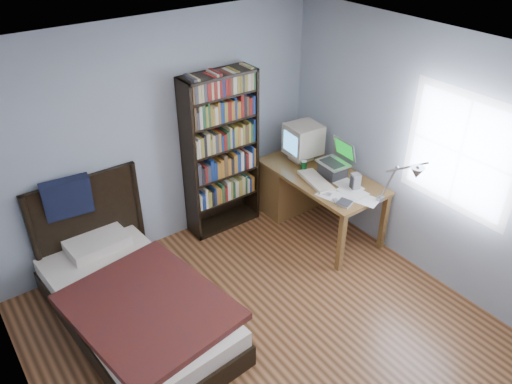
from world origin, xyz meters
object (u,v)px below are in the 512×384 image
(crt_monitor, at_px, (302,140))
(soda_can, at_px, (304,166))
(desk, at_px, (297,184))
(bed, at_px, (131,299))
(desk_lamp, at_px, (411,175))
(bookshelf, at_px, (221,154))
(keyboard, at_px, (316,181))
(speaker, at_px, (355,181))
(laptop, at_px, (334,166))

(crt_monitor, distance_m, soda_can, 0.35)
(desk, distance_m, bed, 2.44)
(desk_lamp, bearing_deg, bookshelf, 114.39)
(keyboard, relative_size, speaker, 2.83)
(laptop, bearing_deg, crt_monitor, 93.54)
(crt_monitor, height_order, keyboard, crt_monitor)
(laptop, bearing_deg, speaker, -92.21)
(desk, distance_m, laptop, 0.66)
(laptop, bearing_deg, bed, 179.64)
(soda_can, height_order, bed, bed)
(soda_can, relative_size, bed, 0.06)
(laptop, bearing_deg, soda_can, 126.83)
(desk, height_order, bed, bed)
(speaker, bearing_deg, desk_lamp, -80.07)
(keyboard, bearing_deg, bookshelf, 141.83)
(bookshelf, bearing_deg, speaker, -51.28)
(laptop, height_order, speaker, laptop)
(bed, bearing_deg, desk_lamp, -24.14)
(desk, height_order, soda_can, soda_can)
(bed, bearing_deg, desk, 11.36)
(crt_monitor, xyz_separation_m, keyboard, (-0.23, -0.51, -0.23))
(desk, relative_size, desk_lamp, 2.27)
(soda_can, xyz_separation_m, bed, (-2.28, -0.26, -0.54))
(laptop, distance_m, bookshelf, 1.26)
(speaker, xyz_separation_m, bed, (-2.47, 0.36, -0.57))
(keyboard, bearing_deg, desk_lamp, -69.28)
(soda_can, bearing_deg, bed, -173.56)
(keyboard, bearing_deg, bed, -168.44)
(crt_monitor, relative_size, keyboard, 0.87)
(crt_monitor, bearing_deg, bed, -168.64)
(keyboard, relative_size, bookshelf, 0.27)
(speaker, relative_size, soda_can, 1.45)
(crt_monitor, bearing_deg, desk_lamp, -92.33)
(bed, bearing_deg, crt_monitor, 11.36)
(desk, height_order, speaker, speaker)
(crt_monitor, relative_size, speaker, 2.47)
(keyboard, bearing_deg, desk, 83.71)
(speaker, height_order, bed, bed)
(desk_lamp, height_order, bookshelf, bookshelf)
(crt_monitor, relative_size, desk_lamp, 0.67)
(crt_monitor, distance_m, speaker, 0.86)
(crt_monitor, relative_size, bed, 0.20)
(desk, distance_m, bookshelf, 1.06)
(desk, distance_m, soda_can, 0.45)
(bookshelf, bearing_deg, desk, -21.21)
(laptop, height_order, keyboard, laptop)
(speaker, distance_m, bed, 2.56)
(crt_monitor, bearing_deg, soda_can, -126.30)
(desk, bearing_deg, laptop, -79.08)
(keyboard, height_order, bookshelf, bookshelf)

